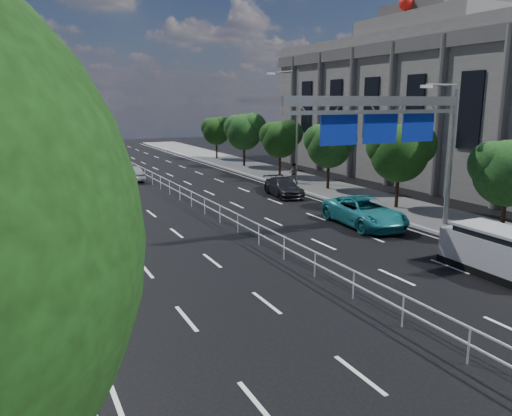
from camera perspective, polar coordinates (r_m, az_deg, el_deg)
ground at (r=14.92m, az=20.58°, el=-14.99°), size 160.00×160.00×0.00m
median_fence at (r=33.49m, az=-8.35°, el=1.55°), size 0.05×85.00×1.02m
overhead_gantry at (r=25.29m, az=15.53°, el=9.44°), size 10.24×0.38×7.45m
streetlight_far at (r=40.48m, az=4.35°, el=10.14°), size 2.78×2.40×9.00m
civic_hall at (r=45.72m, az=21.76°, el=10.88°), size 14.40×36.00×14.35m
far_tree_c at (r=26.70m, az=26.97°, el=3.98°), size 3.52×3.28×4.94m
far_tree_d at (r=31.71m, az=16.17°, el=6.39°), size 3.85×3.59×5.34m
far_tree_e at (r=37.58m, az=8.43°, el=7.36°), size 3.63×3.38×5.13m
far_tree_f at (r=43.95m, az=2.84°, el=8.07°), size 3.52×3.28×5.02m
far_tree_g at (r=50.61m, az=-1.32°, el=8.92°), size 3.96×3.69×5.45m
far_tree_h at (r=57.51m, az=-4.51°, el=8.94°), size 3.41×3.18×4.91m
white_minivan at (r=26.00m, az=-20.81°, el=-1.47°), size 1.78×3.99×1.72m
red_bus at (r=51.62m, az=-22.15°, el=5.72°), size 3.48×10.59×3.11m
near_car_silver at (r=43.48m, az=-14.01°, el=3.94°), size 1.72×3.99×1.34m
near_car_dark at (r=70.90m, az=-23.82°, el=6.38°), size 1.88×4.61×1.49m
silver_minivan at (r=21.51m, az=25.91°, el=-4.53°), size 1.95×4.41×1.81m
parked_car_teal at (r=27.40m, az=12.31°, el=-0.44°), size 3.00×5.72×1.54m
parked_car_dark at (r=35.33m, az=3.18°, el=2.40°), size 2.29×4.56×1.27m
pedestrian_b at (r=40.28m, az=4.29°, el=4.01°), size 0.97×0.94×1.58m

